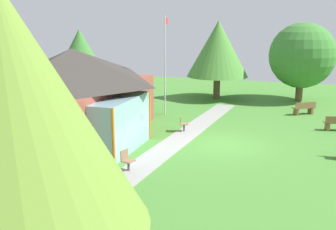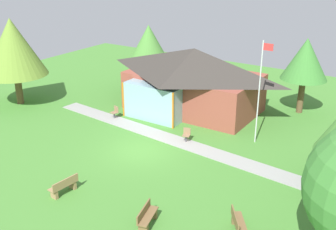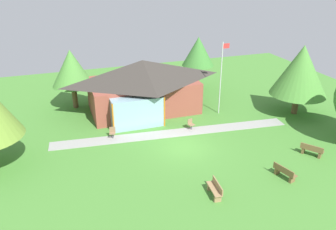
{
  "view_description": "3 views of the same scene",
  "coord_description": "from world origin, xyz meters",
  "px_view_note": "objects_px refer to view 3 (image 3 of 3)",
  "views": [
    {
      "loc": [
        -17.38,
        -2.87,
        5.7
      ],
      "look_at": [
        0.62,
        3.0,
        1.11
      ],
      "focal_mm": 40.0,
      "sensor_mm": 36.0,
      "label": 1
    },
    {
      "loc": [
        13.14,
        -17.44,
        10.86
      ],
      "look_at": [
        0.23,
        2.43,
        1.47
      ],
      "focal_mm": 44.29,
      "sensor_mm": 36.0,
      "label": 2
    },
    {
      "loc": [
        -8.06,
        -19.98,
        12.11
      ],
      "look_at": [
        -0.21,
        2.87,
        1.33
      ],
      "focal_mm": 36.65,
      "sensor_mm": 36.0,
      "label": 3
    }
  ],
  "objects_px": {
    "bench_front_right": "(284,172)",
    "tree_east_hedge": "(301,70)",
    "flagpole": "(221,75)",
    "pavilion": "(143,85)",
    "tree_behind_pavilion_left": "(71,68)",
    "bench_front_center": "(215,189)",
    "bench_lawn_far_right": "(312,150)",
    "tree_behind_pavilion_right": "(198,52)",
    "patio_chair_west": "(112,133)",
    "patio_chair_lawn_spare": "(191,125)"
  },
  "relations": [
    {
      "from": "bench_front_right",
      "to": "patio_chair_lawn_spare",
      "type": "distance_m",
      "value": 8.54
    },
    {
      "from": "bench_front_center",
      "to": "patio_chair_lawn_spare",
      "type": "xyz_separation_m",
      "value": [
        1.93,
        8.23,
        0.01
      ]
    },
    {
      "from": "bench_front_center",
      "to": "tree_east_hedge",
      "type": "relative_size",
      "value": 0.26
    },
    {
      "from": "tree_behind_pavilion_right",
      "to": "tree_behind_pavilion_left",
      "type": "distance_m",
      "value": 12.55
    },
    {
      "from": "bench_lawn_far_right",
      "to": "patio_chair_west",
      "type": "relative_size",
      "value": 1.72
    },
    {
      "from": "tree_behind_pavilion_left",
      "to": "bench_front_right",
      "type": "bearing_deg",
      "value": -54.93
    },
    {
      "from": "patio_chair_lawn_spare",
      "to": "bench_front_right",
      "type": "bearing_deg",
      "value": 93.04
    },
    {
      "from": "tree_east_hedge",
      "to": "tree_behind_pavilion_right",
      "type": "bearing_deg",
      "value": 122.31
    },
    {
      "from": "patio_chair_west",
      "to": "tree_behind_pavilion_right",
      "type": "xyz_separation_m",
      "value": [
        10.43,
        8.18,
        3.49
      ]
    },
    {
      "from": "pavilion",
      "to": "tree_east_hedge",
      "type": "height_order",
      "value": "tree_east_hedge"
    },
    {
      "from": "patio_chair_west",
      "to": "tree_behind_pavilion_right",
      "type": "height_order",
      "value": "tree_behind_pavilion_right"
    },
    {
      "from": "pavilion",
      "to": "patio_chair_lawn_spare",
      "type": "distance_m",
      "value": 5.92
    },
    {
      "from": "tree_behind_pavilion_right",
      "to": "tree_east_hedge",
      "type": "height_order",
      "value": "tree_east_hedge"
    },
    {
      "from": "bench_front_right",
      "to": "bench_front_center",
      "type": "bearing_deg",
      "value": -102.89
    },
    {
      "from": "pavilion",
      "to": "flagpole",
      "type": "xyz_separation_m",
      "value": [
        6.11,
        -2.76,
        1.06
      ]
    },
    {
      "from": "pavilion",
      "to": "tree_behind_pavilion_right",
      "type": "height_order",
      "value": "tree_behind_pavilion_right"
    },
    {
      "from": "pavilion",
      "to": "bench_lawn_far_right",
      "type": "height_order",
      "value": "pavilion"
    },
    {
      "from": "bench_front_center",
      "to": "bench_front_right",
      "type": "bearing_deg",
      "value": -82.46
    },
    {
      "from": "pavilion",
      "to": "bench_front_center",
      "type": "height_order",
      "value": "pavilion"
    },
    {
      "from": "bench_front_right",
      "to": "bench_lawn_far_right",
      "type": "distance_m",
      "value": 3.82
    },
    {
      "from": "tree_behind_pavilion_right",
      "to": "tree_behind_pavilion_left",
      "type": "relative_size",
      "value": 1.01
    },
    {
      "from": "flagpole",
      "to": "tree_behind_pavilion_right",
      "type": "xyz_separation_m",
      "value": [
        0.73,
        6.52,
        0.48
      ]
    },
    {
      "from": "bench_front_center",
      "to": "bench_lawn_far_right",
      "type": "xyz_separation_m",
      "value": [
        8.19,
        1.85,
        0.0
      ]
    },
    {
      "from": "pavilion",
      "to": "tree_behind_pavilion_left",
      "type": "distance_m",
      "value": 6.39
    },
    {
      "from": "bench_front_right",
      "to": "tree_east_hedge",
      "type": "relative_size",
      "value": 0.26
    },
    {
      "from": "bench_front_right",
      "to": "pavilion",
      "type": "bearing_deg",
      "value": -172.61
    },
    {
      "from": "pavilion",
      "to": "bench_front_center",
      "type": "bearing_deg",
      "value": -87.39
    },
    {
      "from": "pavilion",
      "to": "tree_behind_pavilion_left",
      "type": "xyz_separation_m",
      "value": [
        -5.66,
        2.65,
        1.32
      ]
    },
    {
      "from": "patio_chair_lawn_spare",
      "to": "patio_chair_west",
      "type": "bearing_deg",
      "value": -21.62
    },
    {
      "from": "bench_front_center",
      "to": "tree_behind_pavilion_right",
      "type": "xyz_separation_m",
      "value": [
        6.24,
        16.98,
        3.5
      ]
    },
    {
      "from": "patio_chair_west",
      "to": "tree_behind_pavilion_left",
      "type": "xyz_separation_m",
      "value": [
        -2.07,
        7.07,
        3.27
      ]
    },
    {
      "from": "bench_front_right",
      "to": "patio_chair_west",
      "type": "distance_m",
      "value": 12.43
    },
    {
      "from": "bench_lawn_far_right",
      "to": "tree_east_hedge",
      "type": "distance_m",
      "value": 8.12
    },
    {
      "from": "patio_chair_west",
      "to": "tree_east_hedge",
      "type": "height_order",
      "value": "tree_east_hedge"
    },
    {
      "from": "bench_front_right",
      "to": "patio_chair_west",
      "type": "bearing_deg",
      "value": -148.91
    },
    {
      "from": "tree_east_hedge",
      "to": "pavilion",
      "type": "bearing_deg",
      "value": 158.18
    },
    {
      "from": "patio_chair_west",
      "to": "patio_chair_lawn_spare",
      "type": "bearing_deg",
      "value": -171.39
    },
    {
      "from": "patio_chair_lawn_spare",
      "to": "bench_front_center",
      "type": "bearing_deg",
      "value": 60.53
    },
    {
      "from": "bench_front_right",
      "to": "tree_behind_pavilion_right",
      "type": "relative_size",
      "value": 0.29
    },
    {
      "from": "bench_front_center",
      "to": "tree_behind_pavilion_left",
      "type": "height_order",
      "value": "tree_behind_pavilion_left"
    },
    {
      "from": "flagpole",
      "to": "patio_chair_lawn_spare",
      "type": "bearing_deg",
      "value": -148.19
    },
    {
      "from": "bench_front_center",
      "to": "tree_behind_pavilion_left",
      "type": "distance_m",
      "value": 17.37
    },
    {
      "from": "flagpole",
      "to": "bench_lawn_far_right",
      "type": "relative_size",
      "value": 4.23
    },
    {
      "from": "pavilion",
      "to": "tree_behind_pavilion_right",
      "type": "distance_m",
      "value": 7.96
    },
    {
      "from": "tree_east_hedge",
      "to": "flagpole",
      "type": "bearing_deg",
      "value": 160.69
    },
    {
      "from": "flagpole",
      "to": "bench_front_right",
      "type": "relative_size",
      "value": 4.0
    },
    {
      "from": "tree_behind_pavilion_right",
      "to": "tree_east_hedge",
      "type": "xyz_separation_m",
      "value": [
        5.51,
        -8.71,
        -0.03
      ]
    },
    {
      "from": "flagpole",
      "to": "patio_chair_west",
      "type": "height_order",
      "value": "flagpole"
    },
    {
      "from": "bench_lawn_far_right",
      "to": "tree_behind_pavilion_left",
      "type": "xyz_separation_m",
      "value": [
        -14.45,
        14.02,
        3.28
      ]
    },
    {
      "from": "bench_front_right",
      "to": "tree_behind_pavilion_left",
      "type": "bearing_deg",
      "value": -159.88
    }
  ]
}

